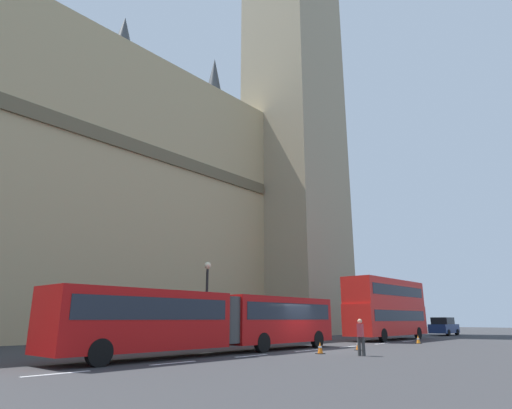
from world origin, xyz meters
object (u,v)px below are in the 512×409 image
at_px(traffic_cone_middle, 358,345).
at_px(traffic_cone_west, 320,348).
at_px(traffic_cone_east, 418,339).
at_px(pedestrian_near_cones, 361,336).
at_px(street_lamp, 207,297).
at_px(clock_tower, 292,36).
at_px(sedan_lead, 444,327).
at_px(double_decker_bus, 387,306).
at_px(articulated_bus, 219,318).

bearing_deg(traffic_cone_middle, traffic_cone_west, 177.14).
xyz_separation_m(traffic_cone_middle, traffic_cone_east, (8.76, 0.03, 0.00)).
distance_m(traffic_cone_middle, pedestrian_near_cones, 3.96).
xyz_separation_m(street_lamp, pedestrian_near_cones, (0.43, -10.46, -2.14)).
relative_size(clock_tower, traffic_cone_east, 130.83).
distance_m(sedan_lead, traffic_cone_west, 29.78).
bearing_deg(double_decker_bus, traffic_cone_east, -133.93).
distance_m(articulated_bus, traffic_cone_middle, 8.18).
xyz_separation_m(clock_tower, pedestrian_near_cones, (-22.55, -19.95, -38.94)).
bearing_deg(traffic_cone_west, articulated_bus, 132.20).
relative_size(sedan_lead, traffic_cone_east, 7.59).
xyz_separation_m(double_decker_bus, traffic_cone_middle, (-12.55, -3.97, -2.43)).
bearing_deg(articulated_bus, traffic_cone_middle, -29.50).
bearing_deg(double_decker_bus, sedan_lead, -0.20).
bearing_deg(pedestrian_near_cones, double_decker_bus, 20.53).
bearing_deg(street_lamp, clock_tower, 22.42).
bearing_deg(traffic_cone_west, sedan_lead, 7.22).
height_order(clock_tower, traffic_cone_middle, clock_tower).
relative_size(traffic_cone_middle, street_lamp, 0.11).
bearing_deg(articulated_bus, double_decker_bus, 0.01).
distance_m(clock_tower, traffic_cone_west, 49.00).
height_order(clock_tower, double_decker_bus, clock_tower).
distance_m(sedan_lead, street_lamp, 30.18).
relative_size(articulated_bus, traffic_cone_east, 29.95).
height_order(articulated_bus, pedestrian_near_cones, articulated_bus).
relative_size(articulated_bus, double_decker_bus, 1.62).
bearing_deg(clock_tower, sedan_lead, -64.25).
height_order(clock_tower, articulated_bus, clock_tower).
bearing_deg(traffic_cone_middle, double_decker_bus, 17.55).
height_order(articulated_bus, traffic_cone_east, articulated_bus).
distance_m(traffic_cone_west, street_lamp, 8.75).
bearing_deg(clock_tower, street_lamp, -157.58).
distance_m(articulated_bus, double_decker_bus, 19.58).
relative_size(sedan_lead, pedestrian_near_cones, 2.60).
distance_m(clock_tower, articulated_bus, 48.32).
relative_size(traffic_cone_west, traffic_cone_east, 1.00).
relative_size(double_decker_bus, traffic_cone_east, 18.50).
bearing_deg(double_decker_bus, street_lamp, 164.59).
distance_m(double_decker_bus, pedestrian_near_cones, 17.08).
xyz_separation_m(clock_tower, articulated_bus, (-26.20, -13.99, -38.11)).
bearing_deg(traffic_cone_west, street_lamp, 91.52).
distance_m(traffic_cone_west, pedestrian_near_cones, 2.27).
bearing_deg(traffic_cone_east, traffic_cone_middle, -179.77).
bearing_deg(traffic_cone_middle, clock_tower, 43.09).
height_order(articulated_bus, traffic_cone_middle, articulated_bus).
bearing_deg(traffic_cone_east, pedestrian_near_cones, -170.52).
height_order(traffic_cone_west, traffic_cone_east, same).
relative_size(articulated_bus, pedestrian_near_cones, 10.28).
xyz_separation_m(clock_tower, traffic_cone_middle, (-19.19, -17.96, -39.58)).
relative_size(sedan_lead, street_lamp, 0.83).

